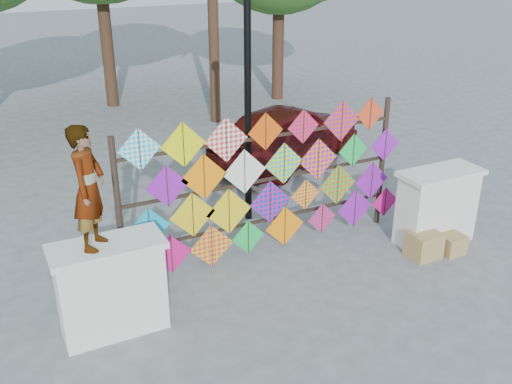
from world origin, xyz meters
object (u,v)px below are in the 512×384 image
vendor_woman (88,188)px  lamppost (248,72)px  kite_rack (269,183)px  sedan (287,133)px

vendor_woman → lamppost: 3.87m
vendor_woman → lamppost: bearing=-21.8°
kite_rack → sedan: size_ratio=1.20×
kite_rack → sedan: bearing=56.5°
sedan → lamppost: (-2.05, -2.21, 1.99)m
lamppost → sedan: bearing=47.2°
kite_rack → sedan: kite_rack is taller
sedan → kite_rack: bearing=123.2°
kite_rack → lamppost: (0.26, 1.27, 1.48)m
vendor_woman → lamppost: lamppost is taller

